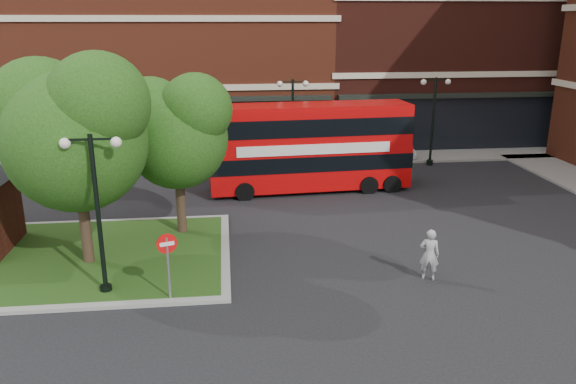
{
  "coord_description": "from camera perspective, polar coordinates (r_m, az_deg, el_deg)",
  "views": [
    {
      "loc": [
        -1.71,
        -15.86,
        8.1
      ],
      "look_at": [
        0.52,
        3.73,
        2.0
      ],
      "focal_mm": 35.0,
      "sensor_mm": 36.0,
      "label": 1
    }
  ],
  "objects": [
    {
      "name": "ground",
      "position": [
        17.89,
        -0.3,
        -9.73
      ],
      "size": [
        120.0,
        120.0,
        0.0
      ],
      "primitive_type": "plane",
      "color": "black",
      "rests_on": "ground"
    },
    {
      "name": "pavement_far",
      "position": [
        33.39,
        -3.37,
        3.23
      ],
      "size": [
        44.0,
        3.0,
        0.12
      ],
      "primitive_type": "cube",
      "color": "slate",
      "rests_on": "ground"
    },
    {
      "name": "terrace_far_left",
      "position": [
        40.37,
        -16.01,
        14.99
      ],
      "size": [
        26.0,
        12.0,
        14.0
      ],
      "primitive_type": "cube",
      "color": "maroon",
      "rests_on": "ground"
    },
    {
      "name": "terrace_far_right",
      "position": [
        42.85,
        15.68,
        16.45
      ],
      "size": [
        18.0,
        12.0,
        16.0
      ],
      "primitive_type": "cube",
      "color": "#471911",
      "rests_on": "ground"
    },
    {
      "name": "traffic_island",
      "position": [
        21.44,
        -23.15,
        -6.28
      ],
      "size": [
        12.6,
        7.6,
        0.15
      ],
      "color": "gray",
      "rests_on": "ground"
    },
    {
      "name": "tree_island_west",
      "position": [
        19.36,
        -21.13,
        6.21
      ],
      "size": [
        5.4,
        4.71,
        7.21
      ],
      "color": "#2D2116",
      "rests_on": "ground"
    },
    {
      "name": "tree_island_east",
      "position": [
        21.36,
        -11.47,
        6.44
      ],
      "size": [
        4.46,
        3.9,
        6.29
      ],
      "color": "#2D2116",
      "rests_on": "ground"
    },
    {
      "name": "lamp_island",
      "position": [
        17.32,
        -18.79,
        -1.48
      ],
      "size": [
        1.72,
        0.36,
        5.0
      ],
      "color": "black",
      "rests_on": "ground"
    },
    {
      "name": "lamp_far_left",
      "position": [
        31.04,
        0.48,
        7.41
      ],
      "size": [
        1.72,
        0.36,
        5.0
      ],
      "color": "black",
      "rests_on": "ground"
    },
    {
      "name": "lamp_far_right",
      "position": [
        32.97,
        14.54,
        7.44
      ],
      "size": [
        1.72,
        0.36,
        5.0
      ],
      "color": "black",
      "rests_on": "ground"
    },
    {
      "name": "bus",
      "position": [
        27.2,
        2.22,
        5.15
      ],
      "size": [
        9.83,
        2.82,
        3.71
      ],
      "rotation": [
        0.0,
        0.0,
        0.06
      ],
      "color": "#BB0708",
      "rests_on": "ground"
    },
    {
      "name": "woman",
      "position": [
        18.68,
        14.17,
        -6.17
      ],
      "size": [
        0.73,
        0.6,
        1.72
      ],
      "primitive_type": "imported",
      "rotation": [
        0.0,
        0.0,
        2.8
      ],
      "color": "#97979A",
      "rests_on": "ground"
    },
    {
      "name": "car_silver",
      "position": [
        32.32,
        -11.22,
        3.73
      ],
      "size": [
        4.61,
        2.24,
        1.52
      ],
      "primitive_type": "imported",
      "rotation": [
        0.0,
        0.0,
        1.47
      ],
      "color": "silver",
      "rests_on": "ground"
    },
    {
      "name": "car_white",
      "position": [
        33.96,
        9.26,
        4.35
      ],
      "size": [
        4.22,
        1.63,
        1.37
      ],
      "primitive_type": "imported",
      "rotation": [
        0.0,
        0.0,
        1.53
      ],
      "color": "silver",
      "rests_on": "ground"
    },
    {
      "name": "no_entry_sign",
      "position": [
        16.79,
        -12.15,
        -6.17
      ],
      "size": [
        0.58,
        0.23,
        2.18
      ],
      "rotation": [
        0.0,
        0.0,
        0.32
      ],
      "color": "slate",
      "rests_on": "ground"
    }
  ]
}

